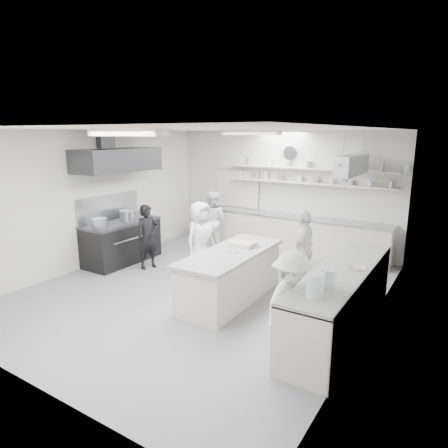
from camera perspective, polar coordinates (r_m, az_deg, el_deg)
The scene contains 27 objects.
floor at distance 7.71m, azimuth -2.88°, elevation -9.50°, with size 6.00×7.00×0.02m, color gray.
ceiling at distance 7.13m, azimuth -3.17°, elevation 13.55°, with size 6.00×7.00×0.02m, color silver.
wall_back at distance 10.28m, azimuth 8.34°, elevation 4.80°, with size 6.00×0.04×3.00m, color silver.
wall_front at distance 4.94m, azimuth -27.25°, elevation -5.39°, with size 6.00×0.04×3.00m, color silver.
wall_left at distance 9.31m, azimuth -18.31°, elevation 3.43°, with size 0.04×7.00×3.00m, color silver.
wall_right at distance 6.09m, azimuth 20.72°, elevation -1.51°, with size 0.04×7.00×3.00m, color silver.
stove at distance 9.48m, azimuth -14.47°, elevation -2.65°, with size 0.80×1.80×0.90m, color black.
exhaust_hood at distance 9.17m, azimuth -15.14°, elevation 8.87°, with size 0.85×2.00×0.50m, color #363639.
back_counter at distance 10.10m, azimuth 9.01°, elevation -1.39°, with size 5.00×0.60×0.92m, color beige.
shelf_lower at distance 9.87m, azimuth 11.81°, elevation 5.79°, with size 4.20×0.26×0.04m, color beige.
shelf_upper at distance 9.83m, azimuth 11.90°, elevation 7.82°, with size 4.20×0.26×0.04m, color beige.
pass_through_window at distance 10.86m, azimuth 2.00°, elevation 5.09°, with size 1.30×0.04×1.00m, color black.
wall_clock at distance 10.08m, azimuth 9.48°, elevation 10.03°, with size 0.32×0.32×0.05m, color silver.
right_counter at distance 6.30m, azimuth 16.42°, elevation -10.61°, with size 0.74×3.30×0.94m, color beige.
pot_rack at distance 8.51m, azimuth 17.91°, elevation 8.07°, with size 0.30×1.60×0.40m, color #A4A6AC.
light_fixture_front at distance 5.75m, azimuth -13.85°, elevation 12.66°, with size 1.30×0.25×0.10m, color beige.
light_fixture_rear at distance 8.66m, azimuth 3.93°, elevation 12.97°, with size 1.30×0.25×0.10m, color beige.
prep_island at distance 7.16m, azimuth 0.99°, elevation -7.58°, with size 0.85×2.29×0.85m, color beige.
stove_pot at distance 9.49m, azimuth -13.72°, elevation 1.11°, with size 0.35×0.35×0.27m, color #A4A6AC.
cook_stove at distance 8.85m, azimuth -10.90°, elevation -1.82°, with size 0.52×0.34×1.43m, color black.
cook_back at distance 10.05m, azimuth -1.67°, elevation 0.46°, with size 0.74×0.58×1.52m, color white.
cook_island_left at distance 8.32m, azimuth -3.42°, elevation -2.07°, with size 0.76×0.50×1.56m, color white.
cook_island_right at distance 7.66m, azimuth 11.32°, elevation -3.70°, with size 0.90×0.38×1.54m, color white.
cook_right at distance 5.43m, azimuth 9.60°, elevation -11.27°, with size 0.93×0.54×1.44m, color white.
bowl_island_a at distance 7.33m, azimuth 4.07°, elevation -3.35°, with size 0.27×0.27×0.07m, color #A4A6AC.
bowl_island_b at distance 7.00m, azimuth 1.37°, elevation -4.12°, with size 0.21×0.21×0.07m, color beige.
bowl_right at distance 6.21m, azimuth 18.51°, elevation -6.15°, with size 0.26×0.26×0.06m, color beige.
Camera 1 is at (4.12, -5.81, 2.93)m, focal length 31.80 mm.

